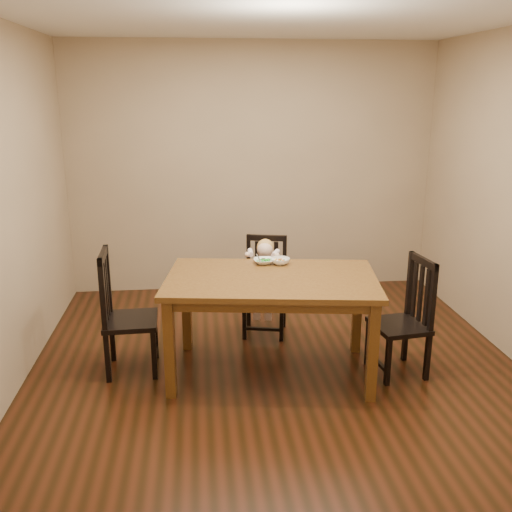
{
  "coord_description": "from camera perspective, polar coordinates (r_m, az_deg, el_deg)",
  "views": [
    {
      "loc": [
        -0.61,
        -4.23,
        2.2
      ],
      "look_at": [
        -0.14,
        0.25,
        0.88
      ],
      "focal_mm": 40.0,
      "sensor_mm": 36.0,
      "label": 1
    }
  ],
  "objects": [
    {
      "name": "room",
      "position": [
        4.36,
        2.17,
        5.12
      ],
      "size": [
        4.01,
        4.01,
        2.71
      ],
      "color": "#3A190C",
      "rests_on": "ground"
    },
    {
      "name": "chair_left",
      "position": [
        4.66,
        -13.08,
        -5.72
      ],
      "size": [
        0.43,
        0.45,
        1.01
      ],
      "rotation": [
        0.0,
        0.0,
        -1.53
      ],
      "color": "black",
      "rests_on": "room"
    },
    {
      "name": "dining_table",
      "position": [
        4.42,
        1.54,
        -3.26
      ],
      "size": [
        1.74,
        1.18,
        0.81
      ],
      "rotation": [
        0.0,
        0.0,
        -0.14
      ],
      "color": "#4C2D11",
      "rests_on": "room"
    },
    {
      "name": "bowl_veg",
      "position": [
        4.71,
        2.43,
        -0.51
      ],
      "size": [
        0.19,
        0.19,
        0.05
      ],
      "primitive_type": "imported",
      "rotation": [
        0.0,
        0.0,
        -0.23
      ],
      "color": "white",
      "rests_on": "dining_table"
    },
    {
      "name": "chair_child",
      "position": [
        5.28,
        0.93,
        -3.16
      ],
      "size": [
        0.46,
        0.45,
        0.91
      ],
      "rotation": [
        0.0,
        0.0,
        2.93
      ],
      "color": "black",
      "rests_on": "room"
    },
    {
      "name": "fork",
      "position": [
        4.69,
        0.29,
        -0.32
      ],
      "size": [
        0.04,
        0.12,
        0.05
      ],
      "rotation": [
        0.0,
        0.0,
        0.2
      ],
      "color": "silver",
      "rests_on": "bowl_peas"
    },
    {
      "name": "toddler",
      "position": [
        5.2,
        0.89,
        -2.1
      ],
      "size": [
        0.34,
        0.39,
        0.47
      ],
      "primitive_type": null,
      "rotation": [
        0.0,
        0.0,
        2.93
      ],
      "color": "silver",
      "rests_on": "chair_child"
    },
    {
      "name": "chair_right",
      "position": [
        4.67,
        14.66,
        -6.1
      ],
      "size": [
        0.45,
        0.46,
        0.95
      ],
      "rotation": [
        0.0,
        0.0,
        1.71
      ],
      "color": "black",
      "rests_on": "room"
    },
    {
      "name": "bowl_peas",
      "position": [
        4.72,
        0.78,
        -0.53
      ],
      "size": [
        0.17,
        0.17,
        0.04
      ],
      "primitive_type": "imported",
      "rotation": [
        0.0,
        0.0,
        0.02
      ],
      "color": "white",
      "rests_on": "dining_table"
    }
  ]
}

